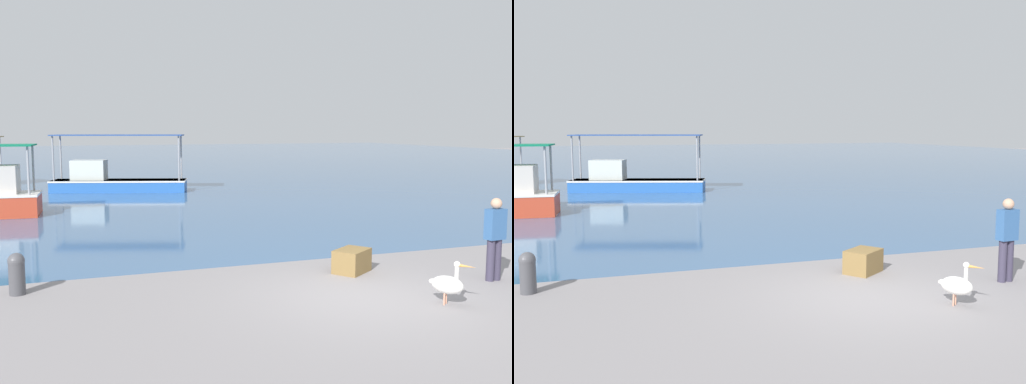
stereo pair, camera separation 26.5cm
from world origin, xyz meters
TOP-DOWN VIEW (x-y plane):
  - ground at (0.00, 0.00)m, footprint 120.00×120.00m
  - harbor_water at (0.00, 48.00)m, footprint 110.00×90.00m
  - fishing_boat_near_right at (-2.60, 19.17)m, footprint 6.57×3.31m
  - pelican at (1.18, -0.91)m, footprint 0.55×0.72m
  - mooring_bollard at (-5.97, 2.26)m, footprint 0.31×0.31m
  - fisherman_standing at (3.10, 0.11)m, footprint 0.42×0.25m
  - cargo_crate at (0.71, 1.66)m, footprint 0.99×0.92m

SIDE VIEW (x-z plane):
  - ground at x=0.00m, z-range 0.00..0.00m
  - harbor_water at x=0.00m, z-range 0.00..0.00m
  - cargo_crate at x=0.71m, z-range 0.00..0.50m
  - pelican at x=1.18m, z-range -0.02..0.78m
  - mooring_bollard at x=-5.97m, z-range 0.03..0.81m
  - fishing_boat_near_right at x=-2.60m, z-range -0.76..1.98m
  - fisherman_standing at x=3.10m, z-range 0.06..1.75m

